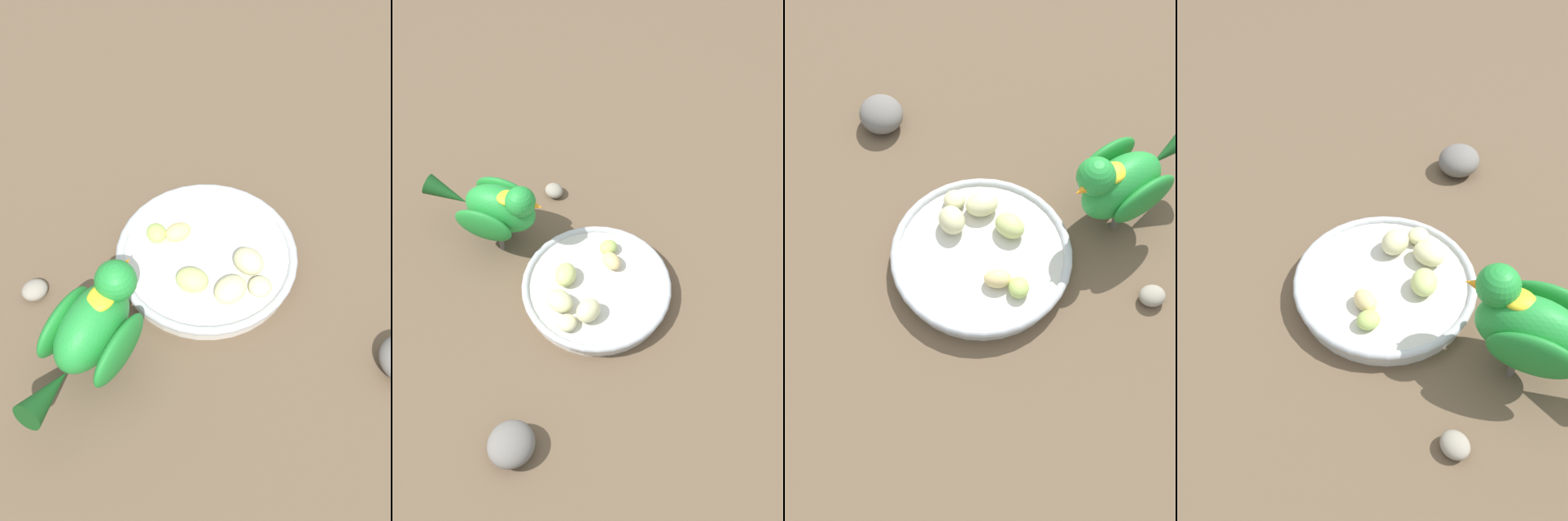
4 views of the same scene
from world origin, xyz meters
TOP-DOWN VIEW (x-y plane):
  - ground_plane at (0.00, 0.00)m, footprint 4.00×4.00m
  - feeding_bowl at (0.03, -0.01)m, footprint 0.21×0.21m
  - apple_piece_0 at (0.02, 0.03)m, footprint 0.04×0.03m
  - apple_piece_1 at (0.04, -0.06)m, footprint 0.03×0.04m
  - apple_piece_2 at (-0.02, -0.02)m, footprint 0.04×0.05m
  - apple_piece_3 at (0.01, 0.05)m, footprint 0.03×0.03m
  - apple_piece_4 at (0.00, -0.06)m, footprint 0.04×0.04m
  - apple_piece_5 at (0.03, -0.09)m, footprint 0.03×0.03m
  - parrot at (-0.15, -0.01)m, footprint 0.19×0.10m
  - pebble_0 at (-0.13, 0.11)m, footprint 0.04×0.03m

SIDE VIEW (x-z plane):
  - ground_plane at x=0.00m, z-range 0.00..0.00m
  - pebble_0 at x=-0.13m, z-range 0.00..0.02m
  - feeding_bowl at x=0.03m, z-range 0.00..0.03m
  - apple_piece_5 at x=0.03m, z-range 0.02..0.04m
  - apple_piece_3 at x=0.01m, z-range 0.02..0.04m
  - apple_piece_0 at x=0.02m, z-range 0.02..0.04m
  - apple_piece_4 at x=0.00m, z-range 0.02..0.04m
  - apple_piece_2 at x=-0.02m, z-range 0.02..0.04m
  - apple_piece_1 at x=0.04m, z-range 0.02..0.05m
  - parrot at x=-0.15m, z-range 0.01..0.14m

